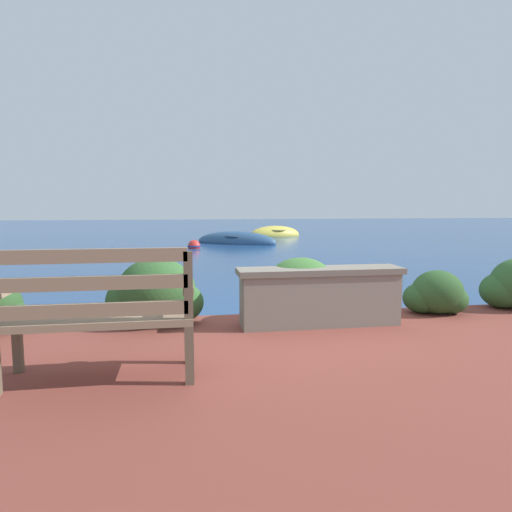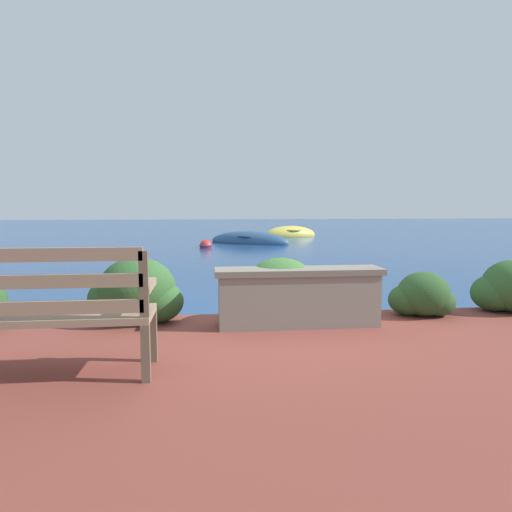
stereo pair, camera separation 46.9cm
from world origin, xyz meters
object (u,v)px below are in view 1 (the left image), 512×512
(park_bench, at_px, (98,312))
(rowboat_mid, at_px, (275,235))
(mooring_buoy, at_px, (194,246))
(rowboat_nearest, at_px, (236,242))

(park_bench, height_order, rowboat_mid, park_bench)
(park_bench, height_order, mooring_buoy, park_bench)
(park_bench, bearing_deg, rowboat_nearest, 78.18)
(rowboat_nearest, relative_size, mooring_buoy, 7.07)
(rowboat_nearest, height_order, rowboat_mid, rowboat_mid)
(rowboat_mid, height_order, mooring_buoy, rowboat_mid)
(park_bench, distance_m, rowboat_mid, 17.71)
(mooring_buoy, bearing_deg, park_bench, -94.70)
(park_bench, height_order, rowboat_nearest, park_bench)
(park_bench, relative_size, rowboat_mid, 0.49)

